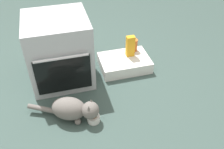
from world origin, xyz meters
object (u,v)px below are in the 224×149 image
food_bowl (94,118)px  sauce_jar (134,45)px  pantry_cabinet (124,63)px  juice_carton (130,46)px  oven (59,50)px  cat (73,109)px

food_bowl → sauce_jar: sauce_jar is taller
pantry_cabinet → sauce_jar: (0.15, 0.12, 0.13)m
sauce_jar → juice_carton: juice_carton is taller
sauce_jar → juice_carton: (-0.07, -0.08, 0.05)m
oven → cat: oven is taller
oven → food_bowl: oven is taller
cat → juice_carton: (0.74, 0.64, 0.13)m
oven → juice_carton: (0.76, 0.03, -0.10)m
oven → food_bowl: 0.78m
pantry_cabinet → cat: size_ratio=0.88×
juice_carton → cat: bearing=-139.0°
oven → sauce_jar: (0.84, 0.12, -0.15)m
pantry_cabinet → food_bowl: pantry_cabinet is taller
cat → sauce_jar: size_ratio=4.40×
pantry_cabinet → sauce_jar: size_ratio=3.89×
cat → juice_carton: juice_carton is taller
food_bowl → cat: 0.20m
food_bowl → juice_carton: 0.94m
juice_carton → sauce_jar: bearing=48.6°
pantry_cabinet → cat: (-0.66, -0.60, 0.06)m
juice_carton → pantry_cabinet: bearing=-151.3°
sauce_jar → juice_carton: bearing=-131.4°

